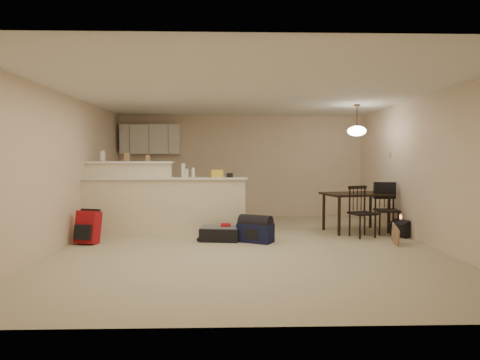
{
  "coord_description": "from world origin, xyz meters",
  "views": [
    {
      "loc": [
        -0.32,
        -7.1,
        1.46
      ],
      "look_at": [
        -0.1,
        0.7,
        1.05
      ],
      "focal_mm": 32.0,
      "sensor_mm": 36.0,
      "label": 1
    }
  ],
  "objects_px": {
    "pendant_lamp": "(357,130)",
    "dining_chair_near": "(363,212)",
    "dining_table": "(356,198)",
    "navy_duffel": "(255,233)",
    "black_daypack": "(400,229)",
    "dining_chair_far": "(387,209)",
    "red_backpack": "(88,227)",
    "suitcase": "(220,234)"
  },
  "relations": [
    {
      "from": "dining_chair_near",
      "to": "dining_chair_far",
      "type": "height_order",
      "value": "dining_chair_far"
    },
    {
      "from": "dining_chair_near",
      "to": "red_backpack",
      "type": "xyz_separation_m",
      "value": [
        -4.84,
        -0.44,
        -0.19
      ]
    },
    {
      "from": "dining_chair_near",
      "to": "suitcase",
      "type": "bearing_deg",
      "value": 166.42
    },
    {
      "from": "dining_table",
      "to": "pendant_lamp",
      "type": "relative_size",
      "value": 2.22
    },
    {
      "from": "navy_duffel",
      "to": "black_daypack",
      "type": "height_order",
      "value": "navy_duffel"
    },
    {
      "from": "dining_chair_near",
      "to": "dining_chair_far",
      "type": "distance_m",
      "value": 0.64
    },
    {
      "from": "red_backpack",
      "to": "black_daypack",
      "type": "relative_size",
      "value": 1.68
    },
    {
      "from": "dining_table",
      "to": "black_daypack",
      "type": "xyz_separation_m",
      "value": [
        0.65,
        -0.61,
        -0.53
      ]
    },
    {
      "from": "suitcase",
      "to": "dining_chair_near",
      "type": "bearing_deg",
      "value": 13.13
    },
    {
      "from": "dining_table",
      "to": "black_daypack",
      "type": "height_order",
      "value": "dining_table"
    },
    {
      "from": "dining_table",
      "to": "black_daypack",
      "type": "relative_size",
      "value": 4.19
    },
    {
      "from": "dining_table",
      "to": "dining_chair_near",
      "type": "height_order",
      "value": "dining_chair_near"
    },
    {
      "from": "dining_chair_near",
      "to": "navy_duffel",
      "type": "xyz_separation_m",
      "value": [
        -1.99,
        -0.39,
        -0.31
      ]
    },
    {
      "from": "red_backpack",
      "to": "dining_chair_near",
      "type": "bearing_deg",
      "value": 20.41
    },
    {
      "from": "red_backpack",
      "to": "navy_duffel",
      "type": "xyz_separation_m",
      "value": [
        2.85,
        0.05,
        -0.11
      ]
    },
    {
      "from": "dining_chair_near",
      "to": "suitcase",
      "type": "xyz_separation_m",
      "value": [
        -2.6,
        -0.24,
        -0.35
      ]
    },
    {
      "from": "pendant_lamp",
      "to": "black_daypack",
      "type": "xyz_separation_m",
      "value": [
        0.65,
        -0.61,
        -1.84
      ]
    },
    {
      "from": "pendant_lamp",
      "to": "red_backpack",
      "type": "distance_m",
      "value": 5.3
    },
    {
      "from": "pendant_lamp",
      "to": "navy_duffel",
      "type": "xyz_separation_m",
      "value": [
        -2.05,
        -1.0,
        -1.83
      ]
    },
    {
      "from": "navy_duffel",
      "to": "black_daypack",
      "type": "relative_size",
      "value": 1.8
    },
    {
      "from": "pendant_lamp",
      "to": "suitcase",
      "type": "xyz_separation_m",
      "value": [
        -2.66,
        -0.85,
        -1.88
      ]
    },
    {
      "from": "pendant_lamp",
      "to": "black_daypack",
      "type": "relative_size",
      "value": 1.89
    },
    {
      "from": "suitcase",
      "to": "navy_duffel",
      "type": "bearing_deg",
      "value": -5.89
    },
    {
      "from": "dining_chair_near",
      "to": "navy_duffel",
      "type": "bearing_deg",
      "value": 172.26
    },
    {
      "from": "pendant_lamp",
      "to": "red_backpack",
      "type": "height_order",
      "value": "pendant_lamp"
    },
    {
      "from": "black_daypack",
      "to": "red_backpack",
      "type": "bearing_deg",
      "value": 66.02
    },
    {
      "from": "dining_chair_near",
      "to": "dining_chair_far",
      "type": "xyz_separation_m",
      "value": [
        0.56,
        0.3,
        0.01
      ]
    },
    {
      "from": "pendant_lamp",
      "to": "dining_chair_far",
      "type": "xyz_separation_m",
      "value": [
        0.5,
        -0.31,
        -1.51
      ]
    },
    {
      "from": "dining_table",
      "to": "dining_chair_near",
      "type": "distance_m",
      "value": 0.65
    },
    {
      "from": "dining_chair_far",
      "to": "red_backpack",
      "type": "distance_m",
      "value": 5.46
    },
    {
      "from": "dining_chair_near",
      "to": "red_backpack",
      "type": "distance_m",
      "value": 4.87
    },
    {
      "from": "black_daypack",
      "to": "suitcase",
      "type": "bearing_deg",
      "value": 65.7
    },
    {
      "from": "navy_duffel",
      "to": "dining_chair_near",
      "type": "bearing_deg",
      "value": 38.74
    },
    {
      "from": "dining_table",
      "to": "dining_chair_far",
      "type": "bearing_deg",
      "value": -44.87
    },
    {
      "from": "pendant_lamp",
      "to": "red_backpack",
      "type": "relative_size",
      "value": 1.12
    },
    {
      "from": "dining_table",
      "to": "red_backpack",
      "type": "height_order",
      "value": "dining_table"
    },
    {
      "from": "dining_chair_far",
      "to": "black_daypack",
      "type": "height_order",
      "value": "dining_chair_far"
    },
    {
      "from": "red_backpack",
      "to": "pendant_lamp",
      "type": "bearing_deg",
      "value": 27.34
    },
    {
      "from": "pendant_lamp",
      "to": "dining_chair_near",
      "type": "xyz_separation_m",
      "value": [
        -0.06,
        -0.61,
        -1.52
      ]
    },
    {
      "from": "suitcase",
      "to": "navy_duffel",
      "type": "height_order",
      "value": "navy_duffel"
    },
    {
      "from": "red_backpack",
      "to": "navy_duffel",
      "type": "relative_size",
      "value": 0.93
    },
    {
      "from": "dining_chair_near",
      "to": "dining_table",
      "type": "bearing_deg",
      "value": 65.79
    }
  ]
}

